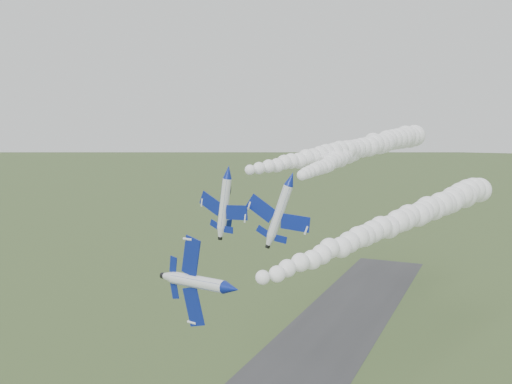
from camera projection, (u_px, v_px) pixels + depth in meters
jet_lead at (231, 289)px, 64.59m from camera, size 6.42×12.98×10.91m
smoke_trail_jet_lead at (400, 221)px, 95.15m from camera, size 26.52×73.99×5.22m
jet_pair_left at (228, 172)px, 93.69m from camera, size 10.76×12.70×3.48m
smoke_trail_jet_pair_left at (349, 149)px, 122.64m from camera, size 24.99×69.74×5.57m
jet_pair_right at (291, 179)px, 89.49m from camera, size 10.41×13.19×4.35m
smoke_trail_jet_pair_right at (347, 155)px, 122.03m from camera, size 6.87×64.70×4.60m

